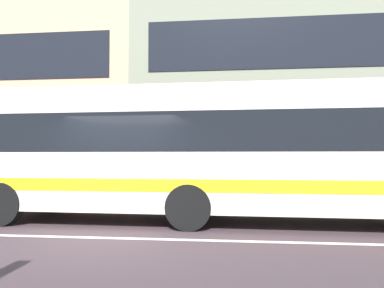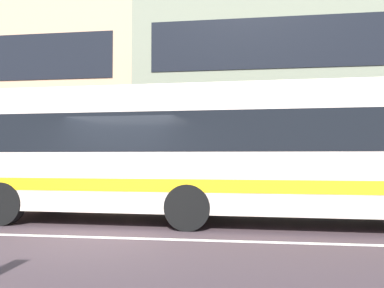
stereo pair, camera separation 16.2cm
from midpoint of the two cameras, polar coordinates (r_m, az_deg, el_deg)
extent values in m
plane|color=#423339|center=(7.84, -13.57, -13.58)|extent=(160.00, 160.00, 0.00)
cube|color=silver|center=(7.84, -13.57, -13.55)|extent=(60.00, 0.16, 0.01)
cube|color=gray|center=(22.72, 23.87, 8.43)|extent=(23.18, 9.57, 11.26)
cube|color=beige|center=(9.29, 4.72, -1.07)|extent=(12.34, 2.81, 2.76)
cube|color=black|center=(9.30, 4.71, 1.48)|extent=(11.60, 2.81, 0.88)
cube|color=gold|center=(9.31, 4.73, -5.75)|extent=(12.09, 2.82, 0.28)
cube|color=beige|center=(9.42, 4.69, 7.72)|extent=(11.84, 2.39, 0.12)
cylinder|color=black|center=(10.56, 0.86, -7.88)|extent=(1.01, 0.30, 1.00)
cylinder|color=black|center=(8.29, -1.11, -9.50)|extent=(1.01, 0.30, 1.00)
cylinder|color=black|center=(11.91, -20.67, -7.08)|extent=(1.01, 0.30, 1.00)
cylinder|color=black|center=(9.95, -27.09, -8.02)|extent=(1.01, 0.30, 1.00)
camera|label=1|loc=(0.08, -90.50, 0.02)|focal=35.45mm
camera|label=2|loc=(0.08, 89.50, -0.02)|focal=35.45mm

